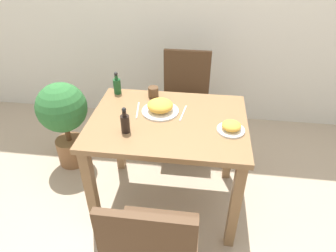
{
  "coord_description": "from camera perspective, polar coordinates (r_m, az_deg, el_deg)",
  "views": [
    {
      "loc": [
        0.2,
        -1.56,
        1.77
      ],
      "look_at": [
        0.0,
        0.0,
        0.68
      ],
      "focal_mm": 32.0,
      "sensor_mm": 36.0,
      "label": 1
    }
  ],
  "objects": [
    {
      "name": "potted_plant_left",
      "position": [
        2.54,
        -19.26,
        1.86
      ],
      "size": [
        0.4,
        0.4,
        0.76
      ],
      "color": "brown",
      "rests_on": "ground_plane"
    },
    {
      "name": "sauce_bottle",
      "position": [
        2.19,
        -9.68,
        7.65
      ],
      "size": [
        0.05,
        0.05,
        0.17
      ],
      "color": "#194C23",
      "rests_on": "dining_table"
    },
    {
      "name": "drink_cup",
      "position": [
        2.12,
        -2.82,
        6.46
      ],
      "size": [
        0.07,
        0.07,
        0.08
      ],
      "color": "#4C331E",
      "rests_on": "dining_table"
    },
    {
      "name": "spoon_utensil",
      "position": [
        1.95,
        2.91,
        2.48
      ],
      "size": [
        0.03,
        0.19,
        0.0
      ],
      "rotation": [
        0.0,
        0.0,
        1.44
      ],
      "color": "silver",
      "rests_on": "dining_table"
    },
    {
      "name": "ground_plane",
      "position": [
        2.37,
        0.0,
        -13.77
      ],
      "size": [
        16.0,
        16.0,
        0.0
      ],
      "primitive_type": "plane",
      "color": "tan"
    },
    {
      "name": "dining_table",
      "position": [
        1.95,
        0.0,
        -1.68
      ],
      "size": [
        0.99,
        0.74,
        0.73
      ],
      "color": "olive",
      "rests_on": "ground_plane"
    },
    {
      "name": "condiment_bottle",
      "position": [
        1.76,
        -8.16,
        0.64
      ],
      "size": [
        0.05,
        0.05,
        0.17
      ],
      "color": "black",
      "rests_on": "dining_table"
    },
    {
      "name": "fork_utensil",
      "position": [
        1.99,
        -5.78,
        3.06
      ],
      "size": [
        0.03,
        0.19,
        0.0
      ],
      "rotation": [
        0.0,
        0.0,
        1.7
      ],
      "color": "silver",
      "rests_on": "dining_table"
    },
    {
      "name": "food_plate",
      "position": [
        1.94,
        -1.5,
        3.66
      ],
      "size": [
        0.24,
        0.24,
        0.08
      ],
      "color": "white",
      "rests_on": "dining_table"
    },
    {
      "name": "chair_far",
      "position": [
        2.6,
        3.29,
        5.3
      ],
      "size": [
        0.42,
        0.42,
        0.89
      ],
      "color": "#4C331E",
      "rests_on": "ground_plane"
    },
    {
      "name": "side_plate",
      "position": [
        1.81,
        11.94,
        -0.21
      ],
      "size": [
        0.17,
        0.17,
        0.06
      ],
      "color": "white",
      "rests_on": "dining_table"
    },
    {
      "name": "chair_near",
      "position": [
        1.51,
        -2.96,
        -22.66
      ],
      "size": [
        0.42,
        0.42,
        0.89
      ],
      "rotation": [
        0.0,
        0.0,
        3.14
      ],
      "color": "#4C331E",
      "rests_on": "ground_plane"
    }
  ]
}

